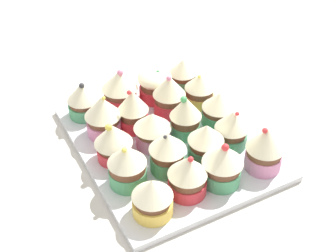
{
  "coord_description": "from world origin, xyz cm",
  "views": [
    {
      "loc": [
        28.8,
        54.38,
        53.95
      ],
      "look_at": [
        0.0,
        0.0,
        4.2
      ],
      "focal_mm": 49.78,
      "sensor_mm": 36.0,
      "label": 1
    }
  ],
  "objects_px": {
    "cupcake_15": "(127,165)",
    "cupcake_3": "(83,100)",
    "baking_tray": "(168,142)",
    "cupcake_14": "(168,152)",
    "cupcake_18": "(187,175)",
    "cupcake_7": "(103,115)",
    "cupcake_11": "(112,139)",
    "cupcake_13": "(206,142)",
    "cupcake_17": "(223,163)",
    "cupcake_0": "(183,74)",
    "cupcake_9": "(185,114)",
    "cupcake_2": "(120,88)",
    "cupcake_4": "(200,89)",
    "cupcake_8": "(219,108)",
    "cupcake_16": "(265,148)",
    "cupcake_6": "(133,109)",
    "cupcake_1": "(155,84)",
    "cupcake_12": "(231,128)",
    "cupcake_19": "(152,197)",
    "cupcake_5": "(169,94)",
    "cupcake_10": "(152,128)"
  },
  "relations": [
    {
      "from": "cupcake_8",
      "to": "cupcake_19",
      "type": "distance_m",
      "value": 0.24
    },
    {
      "from": "cupcake_3",
      "to": "cupcake_4",
      "type": "relative_size",
      "value": 1.03
    },
    {
      "from": "cupcake_7",
      "to": "cupcake_11",
      "type": "height_order",
      "value": "cupcake_7"
    },
    {
      "from": "cupcake_13",
      "to": "cupcake_17",
      "type": "distance_m",
      "value": 0.06
    },
    {
      "from": "cupcake_16",
      "to": "cupcake_3",
      "type": "bearing_deg",
      "value": -52.16
    },
    {
      "from": "cupcake_3",
      "to": "cupcake_7",
      "type": "xyz_separation_m",
      "value": [
        -0.01,
        0.07,
        0.01
      ]
    },
    {
      "from": "cupcake_0",
      "to": "cupcake_9",
      "type": "distance_m",
      "value": 0.14
    },
    {
      "from": "cupcake_1",
      "to": "cupcake_19",
      "type": "xyz_separation_m",
      "value": [
        0.13,
        0.26,
        0.0
      ]
    },
    {
      "from": "baking_tray",
      "to": "cupcake_5",
      "type": "relative_size",
      "value": 4.28
    },
    {
      "from": "cupcake_15",
      "to": "cupcake_3",
      "type": "bearing_deg",
      "value": -89.93
    },
    {
      "from": "cupcake_11",
      "to": "cupcake_13",
      "type": "relative_size",
      "value": 1.04
    },
    {
      "from": "cupcake_2",
      "to": "cupcake_16",
      "type": "xyz_separation_m",
      "value": [
        -0.13,
        0.27,
        0.0
      ]
    },
    {
      "from": "cupcake_1",
      "to": "cupcake_16",
      "type": "bearing_deg",
      "value": 104.96
    },
    {
      "from": "cupcake_6",
      "to": "cupcake_11",
      "type": "xyz_separation_m",
      "value": [
        0.06,
        0.05,
        -0.0
      ]
    },
    {
      "from": "baking_tray",
      "to": "cupcake_15",
      "type": "xyz_separation_m",
      "value": [
        0.1,
        0.06,
        0.04
      ]
    },
    {
      "from": "baking_tray",
      "to": "cupcake_13",
      "type": "bearing_deg",
      "value": 113.79
    },
    {
      "from": "cupcake_19",
      "to": "cupcake_7",
      "type": "bearing_deg",
      "value": -91.61
    },
    {
      "from": "cupcake_3",
      "to": "cupcake_18",
      "type": "relative_size",
      "value": 0.96
    },
    {
      "from": "cupcake_4",
      "to": "cupcake_8",
      "type": "relative_size",
      "value": 1.07
    },
    {
      "from": "cupcake_15",
      "to": "cupcake_18",
      "type": "relative_size",
      "value": 1.05
    },
    {
      "from": "cupcake_13",
      "to": "cupcake_18",
      "type": "relative_size",
      "value": 0.95
    },
    {
      "from": "cupcake_10",
      "to": "cupcake_12",
      "type": "distance_m",
      "value": 0.13
    },
    {
      "from": "cupcake_0",
      "to": "cupcake_8",
      "type": "xyz_separation_m",
      "value": [
        -0.0,
        0.13,
        0.0
      ]
    },
    {
      "from": "cupcake_6",
      "to": "cupcake_12",
      "type": "xyz_separation_m",
      "value": [
        -0.13,
        0.12,
        -0.01
      ]
    },
    {
      "from": "cupcake_10",
      "to": "cupcake_11",
      "type": "bearing_deg",
      "value": -2.05
    },
    {
      "from": "cupcake_17",
      "to": "cupcake_13",
      "type": "bearing_deg",
      "value": -95.54
    },
    {
      "from": "cupcake_4",
      "to": "cupcake_13",
      "type": "distance_m",
      "value": 0.15
    },
    {
      "from": "cupcake_1",
      "to": "cupcake_11",
      "type": "relative_size",
      "value": 0.89
    },
    {
      "from": "cupcake_7",
      "to": "cupcake_11",
      "type": "relative_size",
      "value": 1.08
    },
    {
      "from": "cupcake_0",
      "to": "cupcake_4",
      "type": "bearing_deg",
      "value": 91.39
    },
    {
      "from": "cupcake_15",
      "to": "cupcake_2",
      "type": "bearing_deg",
      "value": -110.18
    },
    {
      "from": "cupcake_6",
      "to": "cupcake_7",
      "type": "xyz_separation_m",
      "value": [
        0.05,
        -0.01,
        -0.0
      ]
    },
    {
      "from": "cupcake_6",
      "to": "cupcake_8",
      "type": "relative_size",
      "value": 1.26
    },
    {
      "from": "cupcake_6",
      "to": "cupcake_11",
      "type": "relative_size",
      "value": 1.12
    },
    {
      "from": "cupcake_4",
      "to": "cupcake_9",
      "type": "distance_m",
      "value": 0.09
    },
    {
      "from": "cupcake_9",
      "to": "cupcake_10",
      "type": "relative_size",
      "value": 1.22
    },
    {
      "from": "cupcake_8",
      "to": "baking_tray",
      "type": "bearing_deg",
      "value": -0.74
    },
    {
      "from": "baking_tray",
      "to": "cupcake_15",
      "type": "relative_size",
      "value": 4.64
    },
    {
      "from": "cupcake_17",
      "to": "cupcake_18",
      "type": "relative_size",
      "value": 1.06
    },
    {
      "from": "cupcake_7",
      "to": "cupcake_16",
      "type": "height_order",
      "value": "cupcake_16"
    },
    {
      "from": "cupcake_14",
      "to": "cupcake_18",
      "type": "xyz_separation_m",
      "value": [
        -0.0,
        0.06,
        -0.0
      ]
    },
    {
      "from": "cupcake_14",
      "to": "cupcake_18",
      "type": "relative_size",
      "value": 1.02
    },
    {
      "from": "cupcake_16",
      "to": "cupcake_0",
      "type": "bearing_deg",
      "value": -89.32
    },
    {
      "from": "cupcake_5",
      "to": "cupcake_17",
      "type": "bearing_deg",
      "value": 86.5
    },
    {
      "from": "cupcake_4",
      "to": "cupcake_11",
      "type": "bearing_deg",
      "value": 16.86
    },
    {
      "from": "cupcake_11",
      "to": "cupcake_16",
      "type": "height_order",
      "value": "cupcake_16"
    },
    {
      "from": "cupcake_7",
      "to": "cupcake_17",
      "type": "bearing_deg",
      "value": 120.6
    },
    {
      "from": "cupcake_5",
      "to": "cupcake_19",
      "type": "distance_m",
      "value": 0.24
    },
    {
      "from": "cupcake_7",
      "to": "cupcake_14",
      "type": "distance_m",
      "value": 0.14
    },
    {
      "from": "cupcake_17",
      "to": "cupcake_9",
      "type": "bearing_deg",
      "value": -93.58
    }
  ]
}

